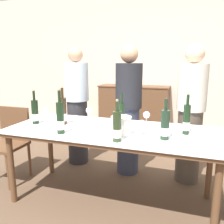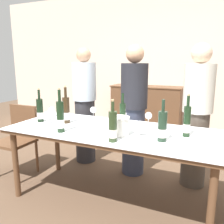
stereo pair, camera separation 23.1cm
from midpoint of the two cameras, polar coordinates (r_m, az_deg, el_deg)
The scene contains 22 objects.
ground_plane at distance 2.68m, azimuth 2.63°, elevation -20.28°, with size 12.00×12.00×0.00m, color brown.
back_wall at distance 4.88m, azimuth 14.84°, elevation 11.35°, with size 8.00×0.10×2.80m.
sideboard_cabinet at distance 4.77m, azimuth 9.57°, elevation 0.44°, with size 1.39×0.46×0.96m.
dining_table at distance 2.38m, azimuth 2.80°, elevation -5.86°, with size 2.11×0.90×0.77m.
ice_bucket at distance 2.17m, azimuth 4.83°, elevation -3.25°, with size 0.19×0.19×0.17m.
wine_bottle_0 at distance 2.28m, azimuth -9.51°, elevation -1.30°, with size 0.07×0.07×0.42m.
wine_bottle_1 at distance 2.42m, azimuth 5.29°, elevation -0.92°, with size 0.06×0.06×0.35m.
wine_bottle_2 at distance 2.72m, azimuth -14.65°, elevation 0.26°, with size 0.07×0.07×0.38m.
wine_bottle_3 at distance 1.99m, azimuth 3.51°, elevation -3.75°, with size 0.07×0.07×0.36m.
wine_bottle_4 at distance 2.26m, azimuth 20.41°, elevation -2.28°, with size 0.06×0.06×0.39m.
wine_bottle_5 at distance 2.61m, azimuth -8.50°, elevation 0.29°, with size 0.08×0.08×0.41m.
wine_bottle_6 at distance 2.07m, azimuth 15.19°, elevation -3.55°, with size 0.08×0.08×0.36m.
wine_glass_0 at distance 2.95m, azimuth -12.15°, elevation 0.51°, with size 0.07×0.07×0.13m.
wine_glass_1 at distance 2.79m, azimuth -2.18°, elevation 0.36°, with size 0.08×0.08×0.14m.
wine_glass_2 at distance 2.63m, azimuth 5.30°, elevation -0.69°, with size 0.07×0.07×0.13m.
wine_glass_3 at distance 2.60m, azimuth -12.81°, elevation -0.70°, with size 0.07×0.07×0.15m.
wine_glass_4 at distance 2.16m, azimuth 9.76°, elevation -3.26°, with size 0.08×0.08×0.14m.
wine_glass_5 at distance 2.51m, azimuth 11.39°, elevation -1.04°, with size 0.07×0.07×0.15m.
chair_left_end at distance 3.22m, azimuth -19.69°, elevation -5.28°, with size 0.42×0.42×0.88m.
person_host at distance 3.35m, azimuth -4.61°, elevation 1.30°, with size 0.33×0.33×1.62m.
person_guest_left at distance 2.98m, azimuth 7.49°, elevation 0.09°, with size 0.33×0.33×1.63m.
person_guest_right at distance 2.87m, azimuth 21.92°, elevation -1.19°, with size 0.33×0.33×1.63m.
Camera 2 is at (0.93, -2.07, 1.44)m, focal length 38.00 mm.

